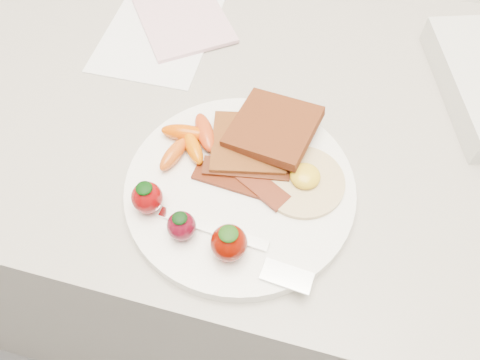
# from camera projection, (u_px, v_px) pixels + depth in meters

# --- Properties ---
(counter) EXTENTS (2.00, 0.60, 0.90)m
(counter) POSITION_uv_depth(u_px,v_px,m) (269.00, 248.00, 1.01)
(counter) COLOR gray
(counter) RESTS_ON ground
(plate) EXTENTS (0.27, 0.27, 0.02)m
(plate) POSITION_uv_depth(u_px,v_px,m) (240.00, 189.00, 0.55)
(plate) COLOR white
(plate) RESTS_ON counter
(toast_lower) EXTENTS (0.11, 0.11, 0.01)m
(toast_lower) POSITION_uv_depth(u_px,v_px,m) (249.00, 144.00, 0.57)
(toast_lower) COLOR #4F1F0B
(toast_lower) RESTS_ON plate
(toast_upper) EXTENTS (0.11, 0.11, 0.02)m
(toast_upper) POSITION_uv_depth(u_px,v_px,m) (273.00, 128.00, 0.56)
(toast_upper) COLOR #4F2311
(toast_upper) RESTS_ON toast_lower
(fried_egg) EXTENTS (0.11, 0.11, 0.02)m
(fried_egg) POSITION_uv_depth(u_px,v_px,m) (303.00, 180.00, 0.54)
(fried_egg) COLOR beige
(fried_egg) RESTS_ON plate
(bacon_strips) EXTENTS (0.12, 0.07, 0.01)m
(bacon_strips) POSITION_uv_depth(u_px,v_px,m) (244.00, 176.00, 0.55)
(bacon_strips) COLOR #370503
(bacon_strips) RESTS_ON plate
(baby_carrots) EXTENTS (0.08, 0.10, 0.02)m
(baby_carrots) POSITION_uv_depth(u_px,v_px,m) (190.00, 140.00, 0.57)
(baby_carrots) COLOR #C84900
(baby_carrots) RESTS_ON plate
(strawberries) EXTENTS (0.14, 0.07, 0.05)m
(strawberries) POSITION_uv_depth(u_px,v_px,m) (190.00, 223.00, 0.49)
(strawberries) COLOR #740507
(strawberries) RESTS_ON plate
(fork) EXTENTS (0.18, 0.06, 0.00)m
(fork) POSITION_uv_depth(u_px,v_px,m) (246.00, 250.00, 0.50)
(fork) COLOR white
(fork) RESTS_ON plate
(paper_sheet) EXTENTS (0.16, 0.21, 0.00)m
(paper_sheet) POSITION_uv_depth(u_px,v_px,m) (159.00, 33.00, 0.71)
(paper_sheet) COLOR white
(paper_sheet) RESTS_ON counter
(notepad) EXTENTS (0.21, 0.22, 0.01)m
(notepad) POSITION_uv_depth(u_px,v_px,m) (181.00, 14.00, 0.73)
(notepad) COLOR beige
(notepad) RESTS_ON paper_sheet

